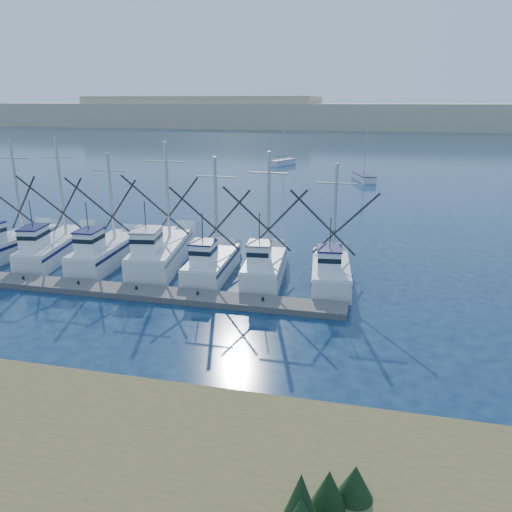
# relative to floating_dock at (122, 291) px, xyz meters

# --- Properties ---
(ground) EXTENTS (500.00, 500.00, 0.00)m
(ground) POSITION_rel_floating_dock_xyz_m (8.60, -6.37, -0.19)
(ground) COLOR #0D1C3B
(ground) RESTS_ON ground
(floating_dock) EXTENTS (27.80, 1.92, 0.37)m
(floating_dock) POSITION_rel_floating_dock_xyz_m (0.00, 0.00, 0.00)
(floating_dock) COLOR #655F5A
(floating_dock) RESTS_ON ground
(dune_ridge) EXTENTS (360.00, 60.00, 10.00)m
(dune_ridge) POSITION_rel_floating_dock_xyz_m (8.60, 203.63, 4.81)
(dune_ridge) COLOR tan
(dune_ridge) RESTS_ON ground
(trawler_fleet) EXTENTS (27.81, 9.39, 8.93)m
(trawler_fleet) POSITION_rel_floating_dock_xyz_m (-0.76, 4.99, 0.78)
(trawler_fleet) COLOR silver
(trawler_fleet) RESTS_ON ground
(sailboat_near) EXTENTS (3.82, 7.05, 8.10)m
(sailboat_near) POSITION_rel_floating_dock_xyz_m (13.34, 50.10, 0.30)
(sailboat_near) COLOR silver
(sailboat_near) RESTS_ON ground
(sailboat_far) EXTENTS (3.96, 6.28, 8.10)m
(sailboat_far) POSITION_rel_floating_dock_xyz_m (-1.67, 65.61, 0.31)
(sailboat_far) COLOR silver
(sailboat_far) RESTS_ON ground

